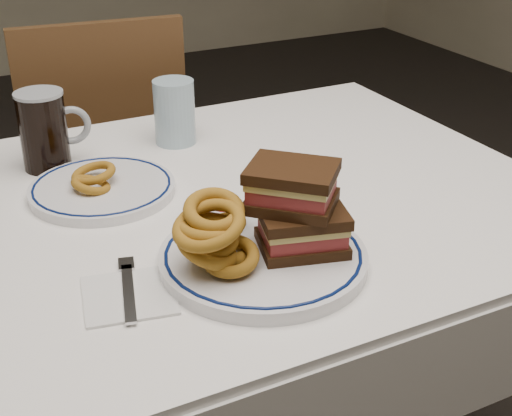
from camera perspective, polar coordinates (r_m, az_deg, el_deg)
name	(u,v)px	position (r m, az deg, el deg)	size (l,w,h in m)	color
dining_table	(179,262)	(1.21, -6.17, -4.32)	(1.27, 0.87, 0.75)	white
chair_far	(104,164)	(2.00, -12.06, 3.50)	(0.45, 0.45, 0.90)	#492717
main_plate	(263,257)	(0.99, 0.56, -3.96)	(0.29, 0.29, 0.02)	silver
reuben_sandwich	(297,208)	(0.97, 3.31, 0.01)	(0.15, 0.15, 0.12)	black
onion_rings_main	(214,236)	(0.94, -3.35, -2.23)	(0.13, 0.12, 0.11)	brown
ketchup_ramekin	(225,213)	(1.05, -2.52, -0.43)	(0.06, 0.06, 0.04)	silver
beer_mug	(45,130)	(1.32, -16.52, 6.04)	(0.13, 0.09, 0.14)	black
water_glass	(175,112)	(1.39, -6.54, 7.64)	(0.08, 0.08, 0.12)	#9AB7C6
far_plate	(102,188)	(1.22, -12.20, 1.54)	(0.24, 0.24, 0.02)	silver
onion_rings_far	(92,178)	(1.21, -12.95, 2.33)	(0.08, 0.10, 0.04)	brown
napkin_fork	(129,294)	(0.95, -10.15, -6.76)	(0.14, 0.16, 0.01)	silver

